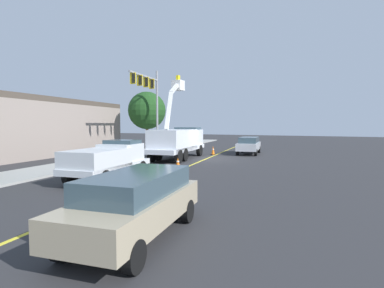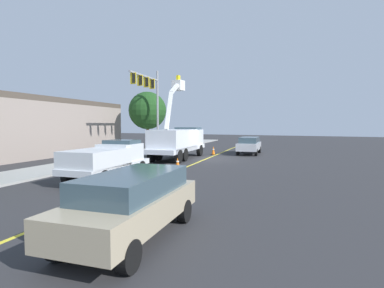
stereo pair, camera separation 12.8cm
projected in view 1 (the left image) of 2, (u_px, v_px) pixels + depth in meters
ground at (207, 159)px, 25.83m from camera, size 120.00×120.00×0.00m
sidewalk_far_side at (126, 155)px, 28.21m from camera, size 59.84×12.75×0.12m
lane_centre_stripe at (207, 159)px, 25.83m from camera, size 49.43×7.82×0.01m
utility_bucket_truck at (178, 140)px, 25.89m from camera, size 8.49×3.73×7.39m
service_pickup_truck at (108, 159)px, 15.81m from camera, size 5.86×2.93×2.06m
passing_minivan at (249, 144)px, 29.88m from camera, size 5.03×2.61×1.69m
trailing_sedan at (136, 201)px, 7.71m from camera, size 5.03×2.61×1.69m
traffic_cone_leading at (103, 189)px, 11.93m from camera, size 0.40×0.40×0.80m
traffic_cone_mid_front at (178, 163)px, 20.34m from camera, size 0.40×0.40×0.71m
traffic_cone_mid_rear at (213, 150)px, 29.20m from camera, size 0.40×0.40×0.87m
traffic_signal_mast at (149, 93)px, 30.29m from camera, size 5.93×1.20×8.67m
commercial_building_backdrop at (24, 127)px, 27.91m from camera, size 22.26×10.74×5.42m
street_tree_right at (147, 111)px, 35.16m from camera, size 4.41×4.41×6.80m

